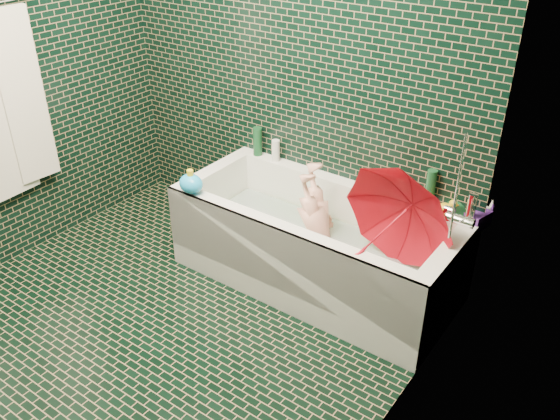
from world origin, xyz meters
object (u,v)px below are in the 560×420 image
Objects in this scene: umbrella at (387,228)px; child at (320,234)px; bath_toy at (191,183)px; bathtub at (315,253)px; rubber_duck at (447,208)px.

child is at bearing 176.46° from umbrella.
bathtub is at bearing 7.30° from bath_toy.
bath_toy is (-1.34, -0.65, 0.02)m from rubber_duck.
rubber_duck reaches higher than bathtub.
umbrella is at bearing 61.95° from child.
umbrella is (0.48, -0.06, 0.38)m from bathtub.
bath_toy reaches higher than child.
rubber_duck is at bearing 97.93° from child.
child is 0.57m from umbrella.
child is 6.87× the size of rubber_duck.
rubber_duck is (0.66, 0.26, 0.28)m from child.
bathtub is 13.61× the size of rubber_duck.
bathtub is at bearing -165.78° from rubber_duck.
umbrella is 3.40× the size of bath_toy.
rubber_duck is 1.48m from bath_toy.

